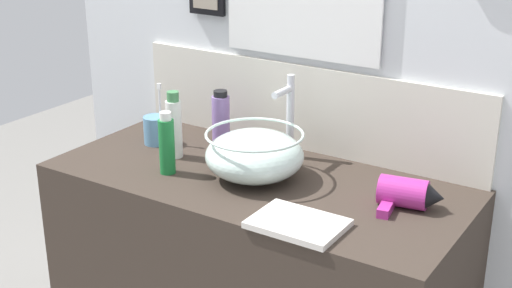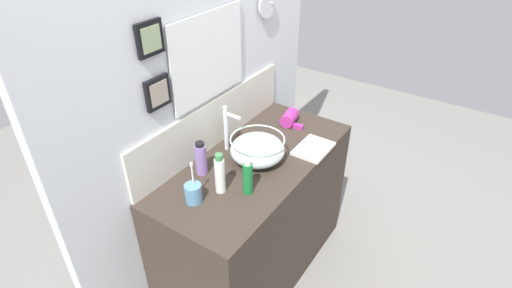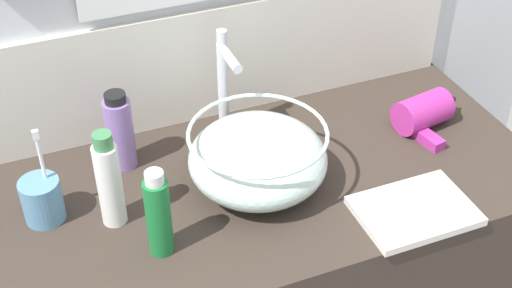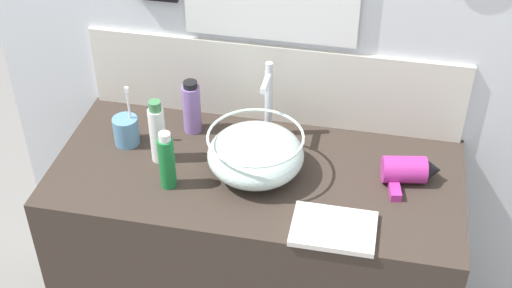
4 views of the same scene
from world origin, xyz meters
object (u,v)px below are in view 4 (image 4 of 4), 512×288
toothbrush_cup (126,130)px  faucet (268,97)px  hair_drier (409,171)px  soap_dispenser (192,107)px  glass_bowl_sink (255,154)px  spray_bottle (157,133)px  lotion_bottle (167,161)px  hand_towel (334,229)px

toothbrush_cup → faucet: bearing=16.4°
hair_drier → soap_dispenser: size_ratio=0.99×
glass_bowl_sink → spray_bottle: bearing=179.1°
faucet → spray_bottle: 0.35m
hair_drier → lotion_bottle: 0.68m
hair_drier → soap_dispenser: bearing=170.1°
glass_bowl_sink → spray_bottle: 0.29m
glass_bowl_sink → toothbrush_cup: toothbrush_cup is taller
hand_towel → lotion_bottle: bearing=169.3°
faucet → hair_drier: size_ratio=1.45×
hair_drier → toothbrush_cup: toothbrush_cup is taller
lotion_bottle → spray_bottle: spray_bottle is taller
toothbrush_cup → hair_drier: bearing=-0.8°
soap_dispenser → hand_towel: soap_dispenser is taller
hair_drier → lotion_bottle: lotion_bottle is taller
spray_bottle → hand_towel: 0.58m
lotion_bottle → spray_bottle: (-0.06, 0.11, 0.01)m
lotion_bottle → spray_bottle: 0.12m
faucet → soap_dispenser: size_ratio=1.45×
glass_bowl_sink → spray_bottle: size_ratio=1.35×
hair_drier → spray_bottle: 0.73m
toothbrush_cup → soap_dispenser: (0.18, 0.10, 0.04)m
glass_bowl_sink → soap_dispenser: size_ratio=1.57×
glass_bowl_sink → hair_drier: glass_bowl_sink is taller
soap_dispenser → hand_towel: 0.61m
soap_dispenser → lotion_bottle: bearing=-89.0°
spray_bottle → soap_dispenser: bearing=71.0°
hair_drier → soap_dispenser: (-0.67, 0.12, 0.05)m
hair_drier → spray_bottle: spray_bottle is taller
spray_bottle → soap_dispenser: size_ratio=1.16×
spray_bottle → soap_dispenser: (0.06, 0.16, -0.01)m
soap_dispenser → hair_drier: bearing=-9.9°
soap_dispenser → hand_towel: (0.48, -0.36, -0.08)m
glass_bowl_sink → faucet: size_ratio=1.08×
faucet → spray_bottle: size_ratio=1.25×
faucet → hair_drier: (0.44, -0.13, -0.11)m
faucet → soap_dispenser: 0.24m
faucet → lotion_bottle: faucet is taller
hair_drier → glass_bowl_sink: bearing=-173.1°
glass_bowl_sink → toothbrush_cup: size_ratio=1.40×
hand_towel → glass_bowl_sink: bearing=142.5°
faucet → spray_bottle: bearing=-148.0°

